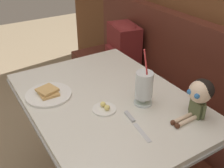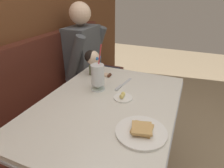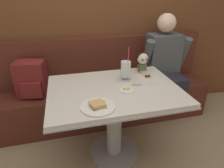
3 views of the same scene
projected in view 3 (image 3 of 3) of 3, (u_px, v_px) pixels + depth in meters
The scene contains 11 objects.
ground_plane at pixel (119, 167), 1.81m from camera, with size 8.00×8.00×0.00m, color #998466.
wood_panel_wall at pixel (95, 18), 2.19m from camera, with size 4.40×0.08×2.40m, color brown.
booth_bench at pixel (101, 95), 2.37m from camera, with size 2.60×0.48×1.00m.
diner_table at pixel (114, 108), 1.73m from camera, with size 1.11×0.81×0.74m.
toast_plate at pixel (98, 106), 1.37m from camera, with size 0.25×0.25×0.04m.
milkshake_glass at pixel (126, 70), 1.74m from camera, with size 0.10×0.10×0.31m.
butter_saucer at pixel (127, 90), 1.59m from camera, with size 0.12×0.12×0.04m.
butter_knife at pixel (141, 85), 1.69m from camera, with size 0.24×0.05×0.01m.
seated_doll at pixel (143, 60), 1.91m from camera, with size 0.11×0.22×0.20m.
backpack at pixel (31, 77), 2.04m from camera, with size 0.33×0.29×0.41m.
diner_patron at pixel (164, 59), 2.31m from camera, with size 0.55×0.48×0.81m.
Camera 3 is at (-0.37, -1.23, 1.49)m, focal length 31.02 mm.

